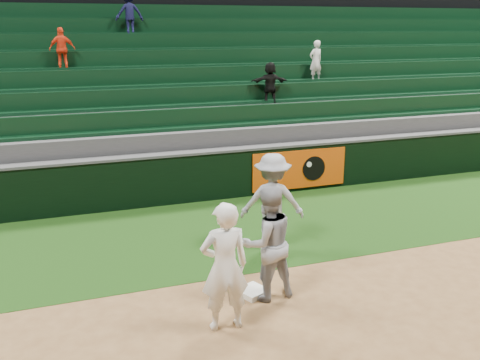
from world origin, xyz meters
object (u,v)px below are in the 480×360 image
Objects in this scene: baserunner at (267,243)px; first_baseman at (225,267)px; first_base at (253,292)px; base_coach at (272,202)px.

first_baseman is at bearing 30.02° from baserunner.
baserunner is at bearing -34.62° from first_base.
baserunner is 0.98× the size of base_coach.
base_coach is at bearing -120.73° from baserunner.
base_coach reaches higher than baserunner.
base_coach is (0.84, 1.78, 0.02)m from baserunner.
first_base is at bearing -40.09° from baserunner.
baserunner is at bearing -141.96° from first_baseman.
base_coach is (1.75, 2.43, 0.00)m from first_baseman.
base_coach reaches higher than first_base.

